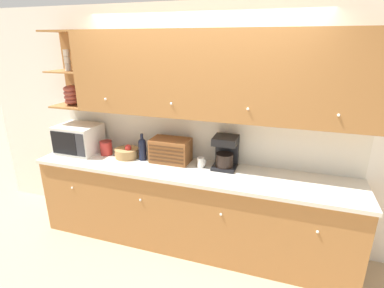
% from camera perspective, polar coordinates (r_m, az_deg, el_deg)
% --- Properties ---
extents(ground_plane, '(24.00, 24.00, 0.00)m').
position_cam_1_polar(ground_plane, '(3.92, 1.06, -15.41)').
color(ground_plane, tan).
extents(wall_back, '(5.86, 0.06, 2.60)m').
position_cam_1_polar(wall_back, '(3.38, 1.34, 3.31)').
color(wall_back, white).
rests_on(wall_back, ground_plane).
extents(counter_unit, '(3.48, 0.66, 0.93)m').
position_cam_1_polar(counter_unit, '(3.42, -0.52, -11.80)').
color(counter_unit, '#A36B38').
rests_on(counter_unit, ground_plane).
extents(backsplash_panel, '(3.46, 0.01, 0.54)m').
position_cam_1_polar(backsplash_panel, '(3.38, 1.15, 1.56)').
color(backsplash_panel, silver).
rests_on(backsplash_panel, counter_unit).
extents(upper_cabinets, '(3.46, 0.38, 0.85)m').
position_cam_1_polar(upper_cabinets, '(3.03, 3.26, 12.97)').
color(upper_cabinets, '#A36B38').
rests_on(upper_cabinets, backsplash_panel).
extents(microwave, '(0.48, 0.40, 0.34)m').
position_cam_1_polar(microwave, '(3.86, -20.75, 0.95)').
color(microwave, silver).
rests_on(microwave, counter_unit).
extents(storage_canister, '(0.15, 0.15, 0.17)m').
position_cam_1_polar(storage_canister, '(3.71, -16.03, -0.68)').
color(storage_canister, '#B22D28').
rests_on(storage_canister, counter_unit).
extents(fruit_basket, '(0.27, 0.27, 0.17)m').
position_cam_1_polar(fruit_basket, '(3.56, -12.29, -1.63)').
color(fruit_basket, '#A87F4C').
rests_on(fruit_basket, counter_unit).
extents(wine_bottle, '(0.09, 0.09, 0.31)m').
position_cam_1_polar(wine_bottle, '(3.43, -9.43, -0.77)').
color(wine_bottle, black).
rests_on(wine_bottle, counter_unit).
extents(bread_box, '(0.43, 0.27, 0.26)m').
position_cam_1_polar(bread_box, '(3.35, -4.09, -1.22)').
color(bread_box, brown).
rests_on(bread_box, counter_unit).
extents(mug, '(0.09, 0.08, 0.11)m').
position_cam_1_polar(mug, '(3.21, 1.76, -3.55)').
color(mug, silver).
rests_on(mug, counter_unit).
extents(coffee_maker, '(0.25, 0.26, 0.35)m').
position_cam_1_polar(coffee_maker, '(3.19, 6.42, -1.50)').
color(coffee_maker, black).
rests_on(coffee_maker, counter_unit).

